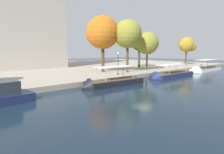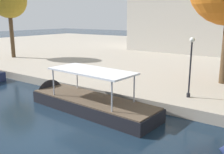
# 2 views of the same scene
# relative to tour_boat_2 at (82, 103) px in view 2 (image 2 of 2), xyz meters

# --- Properties ---
(ground_plane) EXTENTS (220.00, 220.00, 0.00)m
(ground_plane) POSITION_rel_tour_boat_2_xyz_m (1.30, -5.27, -0.35)
(ground_plane) COLOR #142333
(dock_promenade) EXTENTS (120.00, 55.00, 0.77)m
(dock_promenade) POSITION_rel_tour_boat_2_xyz_m (1.30, 29.81, 0.04)
(dock_promenade) COLOR #A39989
(dock_promenade) RESTS_ON ground_plane
(tour_boat_2) EXTENTS (11.38, 3.59, 4.08)m
(tour_boat_2) POSITION_rel_tour_boat_2_xyz_m (0.00, 0.00, 0.00)
(tour_boat_2) COLOR black
(tour_boat_2) RESTS_ON ground_plane
(lamp_post) EXTENTS (0.37, 0.37, 4.39)m
(lamp_post) POSITION_rel_tour_boat_2_xyz_m (6.29, 4.68, 2.98)
(lamp_post) COLOR black
(lamp_post) RESTS_ON dock_promenade
(tree_3) EXTENTS (5.36, 5.01, 10.67)m
(tree_3) POSITION_rel_tour_boat_2_xyz_m (-21.90, 8.85, 8.52)
(tree_3) COLOR #4C3823
(tree_3) RESTS_ON dock_promenade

